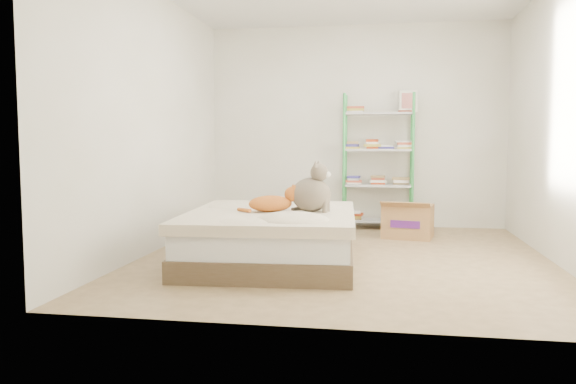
% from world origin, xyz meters
% --- Properties ---
extents(room, '(3.81, 4.21, 2.61)m').
position_xyz_m(room, '(0.00, 0.00, 1.30)').
color(room, tan).
rests_on(room, ground).
extents(bed, '(1.59, 1.93, 0.47)m').
position_xyz_m(bed, '(-0.63, -0.35, 0.24)').
color(bed, brown).
rests_on(bed, ground).
extents(orange_cat, '(0.52, 0.39, 0.19)m').
position_xyz_m(orange_cat, '(-0.63, -0.41, 0.56)').
color(orange_cat, orange).
rests_on(orange_cat, bed).
extents(grey_cat, '(0.43, 0.37, 0.44)m').
position_xyz_m(grey_cat, '(-0.28, -0.33, 0.69)').
color(grey_cat, '#7F6F5E').
rests_on(grey_cat, bed).
extents(shelf_unit, '(0.91, 0.36, 1.74)m').
position_xyz_m(shelf_unit, '(0.31, 1.88, 0.84)').
color(shelf_unit, green).
rests_on(shelf_unit, ground).
extents(cardboard_box, '(0.62, 0.61, 0.44)m').
position_xyz_m(cardboard_box, '(0.65, 1.22, 0.19)').
color(cardboard_box, '#9C6A4A').
rests_on(cardboard_box, ground).
extents(white_bin, '(0.40, 0.37, 0.40)m').
position_xyz_m(white_bin, '(-0.81, 1.69, 0.20)').
color(white_bin, beige).
rests_on(white_bin, ground).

